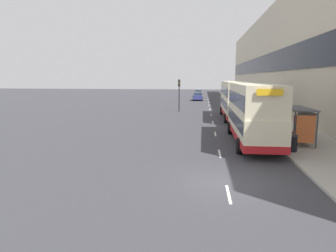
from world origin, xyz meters
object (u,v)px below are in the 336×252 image
object	(u,v)px
pedestrian_1	(295,122)
double_decker_bus_near	(253,112)
pedestrian_at_shelter	(281,125)
litter_bin	(293,143)
traffic_light_far_kerb	(179,90)
car_0	(198,96)
bus_shelter	(301,119)
car_1	(198,93)
double_decker_bus_ahead	(235,99)

from	to	relation	value
pedestrian_1	double_decker_bus_near	bearing A→B (deg)	-134.08
double_decker_bus_near	pedestrian_1	xyz separation A→B (m)	(4.36, 4.50, -1.32)
pedestrian_at_shelter	pedestrian_1	size ratio (longest dim) A/B	0.99
pedestrian_at_shelter	litter_bin	size ratio (longest dim) A/B	1.53
pedestrian_at_shelter	traffic_light_far_kerb	xyz separation A→B (m)	(-9.55, 17.30, 2.10)
traffic_light_far_kerb	car_0	bearing A→B (deg)	83.86
pedestrian_at_shelter	pedestrian_1	distance (m)	2.56
pedestrian_at_shelter	pedestrian_1	bearing A→B (deg)	49.15
bus_shelter	car_0	world-z (taller)	bus_shelter
pedestrian_at_shelter	pedestrian_1	xyz separation A→B (m)	(1.68, 1.94, 0.01)
double_decker_bus_near	pedestrian_1	distance (m)	6.40
double_decker_bus_near	pedestrian_at_shelter	world-z (taller)	double_decker_bus_near
bus_shelter	pedestrian_at_shelter	xyz separation A→B (m)	(-0.62, 2.73, -0.91)
car_1	pedestrian_1	xyz separation A→B (m)	(9.05, -50.30, 0.12)
litter_bin	pedestrian_1	bearing A→B (deg)	72.81
double_decker_bus_ahead	pedestrian_1	xyz separation A→B (m)	(4.24, -8.85, -1.32)
double_decker_bus_near	car_1	world-z (taller)	double_decker_bus_near
bus_shelter	double_decker_bus_near	size ratio (longest dim) A/B	0.40
bus_shelter	litter_bin	bearing A→B (deg)	-114.34
double_decker_bus_near	litter_bin	distance (m)	3.90
car_1	litter_bin	xyz separation A→B (m)	(6.77, -57.67, -0.18)
double_decker_bus_ahead	traffic_light_far_kerb	world-z (taller)	traffic_light_far_kerb
pedestrian_1	car_1	bearing A→B (deg)	100.20
double_decker_bus_ahead	double_decker_bus_near	bearing A→B (deg)	-90.49
double_decker_bus_near	traffic_light_far_kerb	world-z (taller)	traffic_light_far_kerb
car_1	double_decker_bus_ahead	bearing A→B (deg)	96.62
double_decker_bus_ahead	car_0	distance (m)	28.23
car_1	traffic_light_far_kerb	world-z (taller)	traffic_light_far_kerb
pedestrian_at_shelter	traffic_light_far_kerb	world-z (taller)	traffic_light_far_kerb
double_decker_bus_near	litter_bin	size ratio (longest dim) A/B	10.01
litter_bin	car_1	bearing A→B (deg)	96.70
car_0	traffic_light_far_kerb	bearing A→B (deg)	83.86
double_decker_bus_ahead	litter_bin	distance (m)	16.42
double_decker_bus_near	double_decker_bus_ahead	distance (m)	13.35
car_0	car_1	bearing A→B (deg)	-89.52
double_decker_bus_near	litter_bin	xyz separation A→B (m)	(2.08, -2.87, -1.61)
bus_shelter	traffic_light_far_kerb	world-z (taller)	traffic_light_far_kerb
car_1	pedestrian_1	distance (m)	51.10
car_1	pedestrian_at_shelter	bearing A→B (deg)	98.04
double_decker_bus_near	pedestrian_at_shelter	bearing A→B (deg)	43.69
pedestrian_at_shelter	double_decker_bus_ahead	bearing A→B (deg)	103.37
litter_bin	traffic_light_far_kerb	size ratio (longest dim) A/B	0.23
pedestrian_at_shelter	litter_bin	world-z (taller)	pedestrian_at_shelter
bus_shelter	double_decker_bus_ahead	bearing A→B (deg)	103.25
bus_shelter	pedestrian_1	xyz separation A→B (m)	(1.06, 4.67, -0.91)
bus_shelter	traffic_light_far_kerb	bearing A→B (deg)	116.92
bus_shelter	litter_bin	xyz separation A→B (m)	(-1.22, -2.70, -1.21)
double_decker_bus_ahead	car_0	world-z (taller)	double_decker_bus_ahead
bus_shelter	car_1	bearing A→B (deg)	98.28
car_0	litter_bin	xyz separation A→B (m)	(6.66, -44.02, -0.16)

